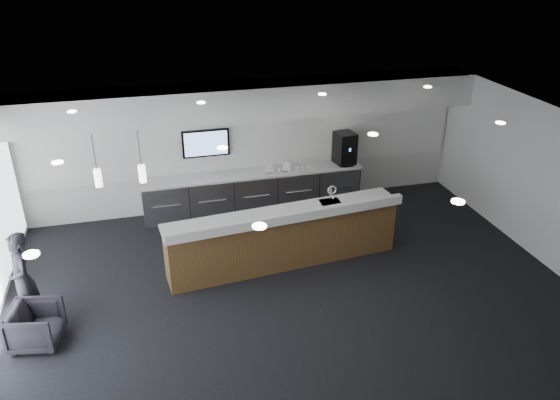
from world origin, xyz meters
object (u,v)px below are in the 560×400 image
object	(u,v)px
service_counter	(284,237)
lounge_guest	(23,279)
armchair	(36,326)
coffee_machine	(345,148)

from	to	relation	value
service_counter	lounge_guest	bearing A→B (deg)	-177.97
service_counter	armchair	bearing A→B (deg)	-169.36
lounge_guest	coffee_machine	bearing A→B (deg)	92.33
armchair	lounge_guest	size ratio (longest dim) A/B	0.46
service_counter	lounge_guest	xyz separation A→B (m)	(-4.54, -0.63, 0.23)
service_counter	coffee_machine	xyz separation A→B (m)	(2.11, 2.43, 0.74)
service_counter	coffee_machine	size ratio (longest dim) A/B	6.24
service_counter	armchair	distance (m)	4.54
armchair	lounge_guest	world-z (taller)	lounge_guest
coffee_machine	lounge_guest	size ratio (longest dim) A/B	0.46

